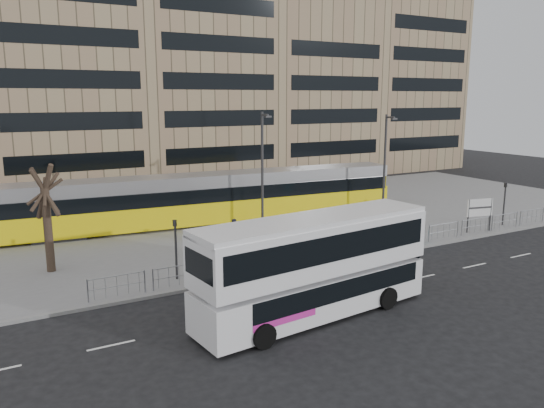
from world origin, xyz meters
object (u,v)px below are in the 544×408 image
pedestrian (235,233)px  lamp_post_east (385,162)px  bare_tree (42,161)px  ad_panel (420,230)px  station_sign (480,209)px  tram (202,199)px  double_decker_bus (315,263)px  lamp_post_west (263,166)px  traffic_light_west (176,242)px  traffic_light_east (505,198)px

pedestrian → lamp_post_east: (13.70, 2.12, 3.40)m
bare_tree → ad_panel: bearing=-14.2°
bare_tree → station_sign: bearing=-11.1°
lamp_post_east → tram: bearing=159.7°
double_decker_bus → pedestrian: size_ratio=6.23×
pedestrian → lamp_post_west: bearing=-38.9°
ad_panel → bare_tree: 22.50m
lamp_post_west → lamp_post_east: (10.03, -1.07, -0.15)m
traffic_light_west → lamp_post_east: 19.90m
double_decker_bus → station_sign: 18.78m
ad_panel → traffic_light_east: traffic_light_east is taller
double_decker_bus → traffic_light_east: (20.91, 6.74, -0.24)m
ad_panel → traffic_light_east: bearing=-7.0°
pedestrian → traffic_light_east: 19.99m
tram → station_sign: bearing=-32.1°
pedestrian → traffic_light_west: (-5.12, -3.93, 1.08)m
tram → pedestrian: bearing=-90.7°
double_decker_bus → traffic_light_west: double_decker_bus is taller
station_sign → ad_panel: 5.66m
lamp_post_east → double_decker_bus: bearing=-139.1°
station_sign → traffic_light_west: 21.45m
bare_tree → lamp_post_west: bearing=10.5°
double_decker_bus → lamp_post_east: bearing=34.9°
tram → ad_panel: (10.05, -11.77, -0.97)m
station_sign → ad_panel: (-5.61, -0.10, -0.74)m
tram → lamp_post_east: bearing=-15.7°
traffic_light_east → lamp_post_east: (-5.81, 6.33, 2.32)m
traffic_light_east → double_decker_bus: bearing=-170.2°
double_decker_bus → station_sign: double_decker_bus is taller
double_decker_bus → lamp_post_west: 15.18m
station_sign → lamp_post_east: 7.81m
tram → traffic_light_east: bearing=-26.0°
tram → ad_panel: size_ratio=21.22×
bare_tree → traffic_light_west: bearing=-39.4°
pedestrian → traffic_light_west: traffic_light_west is taller
double_decker_bus → traffic_light_west: (-3.72, 7.01, -0.24)m
double_decker_bus → pedestrian: 11.11m
tram → traffic_light_east: size_ratio=10.00×
lamp_post_west → lamp_post_east: size_ratio=1.04×
station_sign → lamp_post_west: bearing=160.8°
traffic_light_west → bare_tree: 8.06m
double_decker_bus → ad_panel: size_ratio=7.61×
ad_panel → bare_tree: bearing=154.8°
tram → pedestrian: 7.03m
tram → pedestrian: (-0.64, -6.94, -0.93)m
tram → bare_tree: (-11.21, -6.40, 4.06)m
double_decker_bus → lamp_post_west: (5.07, 14.13, 2.24)m
traffic_light_west → lamp_post_west: 11.58m
station_sign → ad_panel: bearing=-166.1°
pedestrian → lamp_post_east: lamp_post_east is taller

